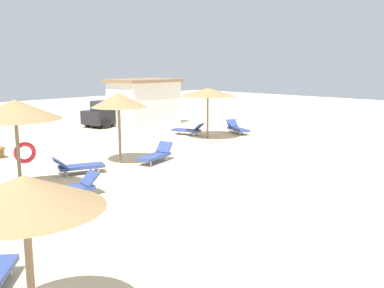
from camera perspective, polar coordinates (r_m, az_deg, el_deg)
ground_plane at (r=14.70m, az=8.55°, el=-6.07°), size 80.00×80.00×0.00m
parasol_0 at (r=24.53m, az=2.07°, el=6.78°), size 3.16×3.16×2.82m
parasol_1 at (r=18.40m, az=-9.57°, el=5.64°), size 2.30×2.30×2.97m
parasol_2 at (r=6.70m, az=-21.06°, el=-6.04°), size 2.31×2.31×2.59m
parasol_4 at (r=14.67m, az=-22.10°, el=4.08°), size 2.84×2.84×3.06m
lounger_0 at (r=25.74m, az=-0.47°, el=1.88°), size 1.16×1.99×0.74m
lounger_1 at (r=18.68m, az=-4.72°, el=-1.41°), size 1.96×1.09×0.78m
lounger_4 at (r=14.23m, az=-15.60°, el=-5.56°), size 1.95×0.91×0.76m
lounger_5 at (r=26.45m, az=5.92°, el=2.07°), size 1.32×1.96×0.78m
lounger_6 at (r=17.19m, az=-14.70°, el=-2.79°), size 2.00×1.29×0.70m
parked_car at (r=30.28m, az=-10.54°, el=3.96°), size 4.20×2.44×1.72m
beach_cabana at (r=30.31m, az=-6.28°, el=5.53°), size 4.65×3.30×3.13m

